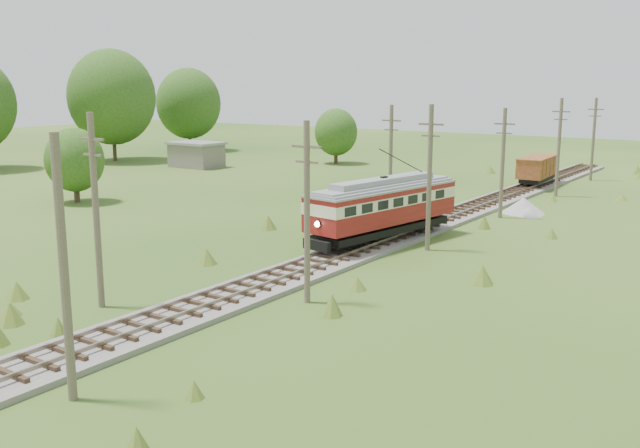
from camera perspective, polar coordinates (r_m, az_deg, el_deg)
The scene contains 17 objects.
railbed_main at distance 48.95m, azimuth 6.77°, elevation -0.71°, with size 3.60×96.00×0.57m.
streetcar at distance 45.94m, azimuth 5.11°, elevation 1.63°, with size 4.79×12.49×5.64m.
gondola at distance 74.38m, azimuth 17.02°, elevation 4.31°, with size 2.91×7.62×2.48m.
gravel_pile at distance 58.94m, azimuth 16.04°, elevation 1.37°, with size 3.50×3.71×1.27m.
utility_pole_r_1 at distance 24.12m, azimuth -19.81°, elevation -3.54°, with size 0.30×0.30×8.80m.
utility_pole_r_2 at distance 33.03m, azimuth -1.05°, elevation 1.05°, with size 1.60×0.30×8.60m.
utility_pole_r_3 at distance 44.14m, azimuth 8.75°, elevation 3.78°, with size 1.60×0.30×9.00m.
utility_pole_r_4 at distance 56.15m, azimuth 14.40°, elevation 4.83°, with size 1.60×0.30×8.40m.
utility_pole_r_5 at distance 68.31m, azimuth 18.56°, elevation 5.90°, with size 1.60×0.30×8.90m.
utility_pole_r_6 at distance 80.90m, azimuth 21.03°, elevation 6.41°, with size 1.60×0.30×8.70m.
utility_pole_l_a at distance 33.89m, azimuth -17.49°, elevation 1.13°, with size 1.60×0.30×9.00m.
utility_pole_l_b at distance 55.62m, azimuth 5.67°, elevation 5.17°, with size 1.60×0.30×8.60m.
tree_left_4 at distance 98.56m, azimuth -16.33°, elevation 9.72°, with size 11.34×11.34×14.61m.
tree_left_5 at distance 110.83m, azimuth -10.47°, elevation 9.46°, with size 9.66×9.66×12.44m.
tree_mid_a at distance 91.67m, azimuth 1.29°, elevation 7.36°, with size 5.46×5.46×7.03m.
tree_mid_c at distance 65.19m, azimuth -19.04°, elevation 4.87°, with size 5.04×5.04×6.49m.
shed at distance 89.29m, azimuth -9.86°, elevation 5.51°, with size 6.40×4.40×3.10m.
Camera 1 is at (22.26, -8.40, 10.29)m, focal length 40.00 mm.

